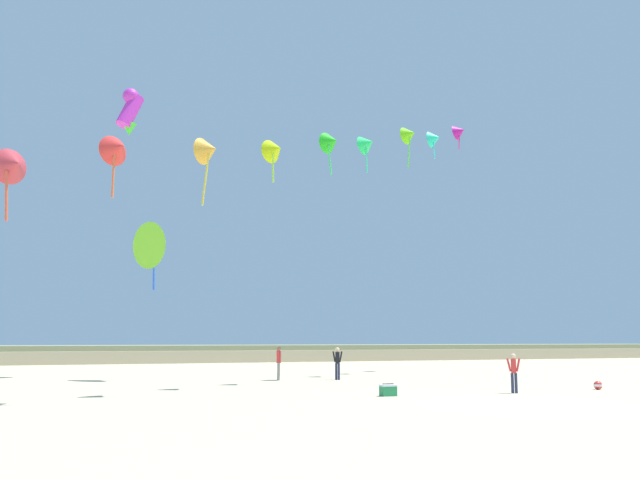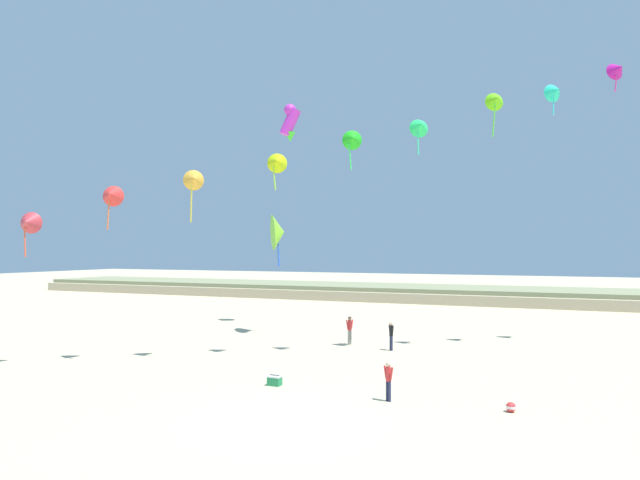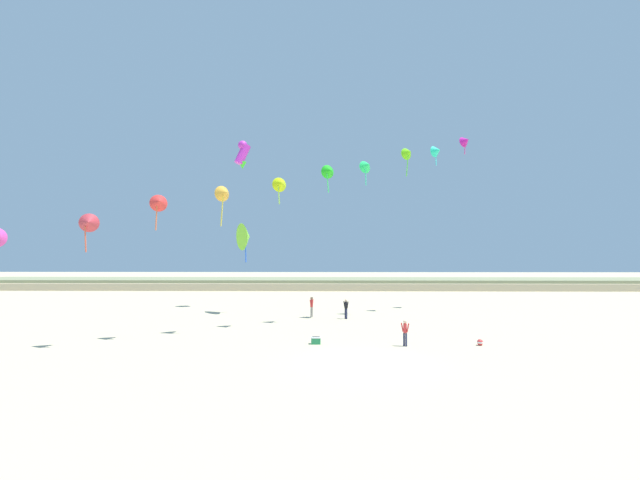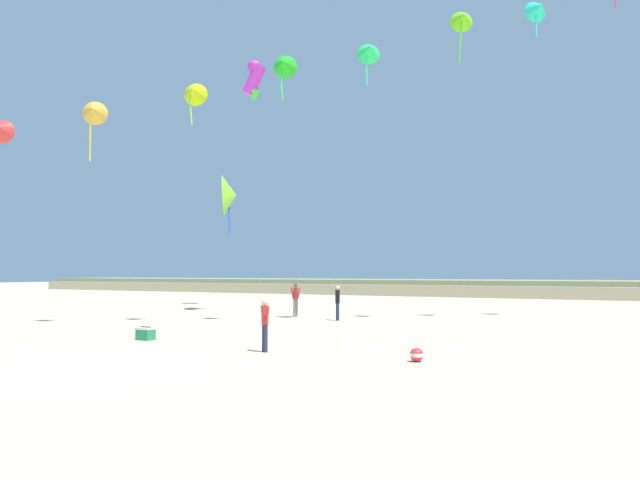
{
  "view_description": "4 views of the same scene",
  "coord_description": "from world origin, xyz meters",
  "px_view_note": "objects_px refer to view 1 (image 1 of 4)",
  "views": [
    {
      "loc": [
        -14.29,
        -18.65,
        2.06
      ],
      "look_at": [
        -3.4,
        9.46,
        6.54
      ],
      "focal_mm": 38.0,
      "sensor_mm": 36.0,
      "label": 1
    },
    {
      "loc": [
        8.96,
        -17.53,
        5.88
      ],
      "look_at": [
        -3.25,
        11.05,
        6.42
      ],
      "focal_mm": 32.0,
      "sensor_mm": 36.0,
      "label": 2
    },
    {
      "loc": [
        -1.88,
        -21.48,
        5.3
      ],
      "look_at": [
        -2.42,
        8.36,
        6.43
      ],
      "focal_mm": 24.0,
      "sensor_mm": 36.0,
      "label": 3
    },
    {
      "loc": [
        11.99,
        -10.09,
        2.3
      ],
      "look_at": [
        -0.78,
        13.84,
        3.87
      ],
      "focal_mm": 32.0,
      "sensor_mm": 36.0,
      "label": 4
    }
  ],
  "objects_px": {
    "large_kite_mid_trail": "(130,110)",
    "beach_ball": "(598,385)",
    "person_near_left": "(514,370)",
    "beach_cooler": "(388,390)",
    "person_near_right": "(337,361)",
    "person_mid_center": "(279,360)",
    "large_kite_low_lead": "(155,246)"
  },
  "relations": [
    {
      "from": "person_near_right",
      "to": "person_mid_center",
      "type": "bearing_deg",
      "value": 161.63
    },
    {
      "from": "person_near_left",
      "to": "person_near_right",
      "type": "relative_size",
      "value": 0.91
    },
    {
      "from": "person_near_left",
      "to": "beach_cooler",
      "type": "relative_size",
      "value": 2.67
    },
    {
      "from": "large_kite_mid_trail",
      "to": "person_mid_center",
      "type": "bearing_deg",
      "value": -42.44
    },
    {
      "from": "large_kite_mid_trail",
      "to": "person_near_left",
      "type": "bearing_deg",
      "value": -54.29
    },
    {
      "from": "large_kite_low_lead",
      "to": "large_kite_mid_trail",
      "type": "relative_size",
      "value": 1.24
    },
    {
      "from": "person_near_left",
      "to": "large_kite_mid_trail",
      "type": "bearing_deg",
      "value": 125.71
    },
    {
      "from": "person_near_right",
      "to": "large_kite_low_lead",
      "type": "height_order",
      "value": "large_kite_low_lead"
    },
    {
      "from": "person_near_right",
      "to": "large_kite_low_lead",
      "type": "xyz_separation_m",
      "value": [
        -9.22,
        3.51,
        6.15
      ]
    },
    {
      "from": "person_near_left",
      "to": "large_kite_mid_trail",
      "type": "height_order",
      "value": "large_kite_mid_trail"
    },
    {
      "from": "person_near_right",
      "to": "large_kite_low_lead",
      "type": "distance_m",
      "value": 11.62
    },
    {
      "from": "beach_cooler",
      "to": "person_near_right",
      "type": "bearing_deg",
      "value": 77.66
    },
    {
      "from": "person_near_left",
      "to": "beach_ball",
      "type": "height_order",
      "value": "person_near_left"
    },
    {
      "from": "person_near_left",
      "to": "large_kite_mid_trail",
      "type": "relative_size",
      "value": 0.52
    },
    {
      "from": "beach_cooler",
      "to": "beach_ball",
      "type": "bearing_deg",
      "value": -1.33
    },
    {
      "from": "person_near_right",
      "to": "person_mid_center",
      "type": "relative_size",
      "value": 0.96
    },
    {
      "from": "beach_ball",
      "to": "large_kite_low_lead",
      "type": "bearing_deg",
      "value": 139.95
    },
    {
      "from": "person_near_right",
      "to": "large_kite_mid_trail",
      "type": "xyz_separation_m",
      "value": [
        -10.44,
        7.83,
        15.06
      ]
    },
    {
      "from": "large_kite_low_lead",
      "to": "person_near_left",
      "type": "bearing_deg",
      "value": -49.64
    },
    {
      "from": "large_kite_mid_trail",
      "to": "beach_ball",
      "type": "xyz_separation_m",
      "value": [
        17.95,
        -18.39,
        -15.86
      ]
    },
    {
      "from": "person_mid_center",
      "to": "beach_cooler",
      "type": "xyz_separation_m",
      "value": [
        0.69,
        -11.31,
        -0.8
      ]
    },
    {
      "from": "beach_cooler",
      "to": "large_kite_mid_trail",
      "type": "bearing_deg",
      "value": 114.25
    },
    {
      "from": "beach_ball",
      "to": "person_near_left",
      "type": "bearing_deg",
      "value": -175.82
    },
    {
      "from": "person_near_left",
      "to": "large_kite_mid_trail",
      "type": "xyz_separation_m",
      "value": [
        -13.46,
        18.72,
        15.15
      ]
    },
    {
      "from": "person_near_left",
      "to": "large_kite_low_lead",
      "type": "height_order",
      "value": "large_kite_low_lead"
    },
    {
      "from": "person_near_right",
      "to": "beach_ball",
      "type": "bearing_deg",
      "value": -54.58
    },
    {
      "from": "large_kite_mid_trail",
      "to": "beach_ball",
      "type": "bearing_deg",
      "value": -45.69
    },
    {
      "from": "person_near_left",
      "to": "person_mid_center",
      "type": "height_order",
      "value": "person_mid_center"
    },
    {
      "from": "large_kite_mid_trail",
      "to": "beach_cooler",
      "type": "bearing_deg",
      "value": -65.75
    },
    {
      "from": "person_near_right",
      "to": "large_kite_mid_trail",
      "type": "bearing_deg",
      "value": 143.13
    },
    {
      "from": "beach_cooler",
      "to": "beach_ball",
      "type": "xyz_separation_m",
      "value": [
        9.77,
        -0.23,
        -0.03
      ]
    },
    {
      "from": "large_kite_mid_trail",
      "to": "person_near_right",
      "type": "bearing_deg",
      "value": -36.87
    }
  ]
}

